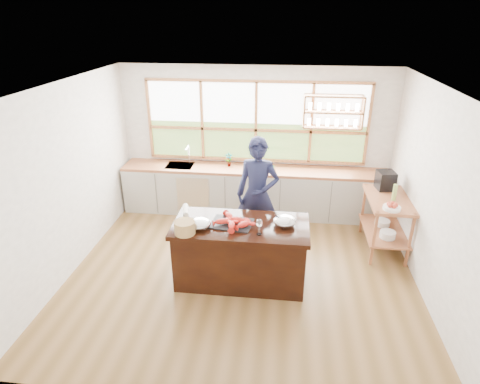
% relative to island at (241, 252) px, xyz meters
% --- Properties ---
extents(ground_plane, '(5.00, 5.00, 0.00)m').
position_rel_island_xyz_m(ground_plane, '(0.00, 0.20, -0.45)').
color(ground_plane, brown).
extents(room_shell, '(5.02, 4.52, 2.71)m').
position_rel_island_xyz_m(room_shell, '(0.02, 0.71, 1.30)').
color(room_shell, white).
rests_on(room_shell, ground_plane).
extents(back_counter, '(4.90, 0.63, 0.90)m').
position_rel_island_xyz_m(back_counter, '(-0.02, 2.14, 0.00)').
color(back_counter, '#A8A79E').
rests_on(back_counter, ground_plane).
extents(right_shelf_unit, '(0.62, 1.10, 0.90)m').
position_rel_island_xyz_m(right_shelf_unit, '(2.19, 1.09, 0.15)').
color(right_shelf_unit, '#9C5532').
rests_on(right_shelf_unit, ground_plane).
extents(island, '(1.85, 0.90, 0.90)m').
position_rel_island_xyz_m(island, '(0.00, 0.00, 0.00)').
color(island, black).
rests_on(island, ground_plane).
extents(cook, '(0.73, 0.53, 1.84)m').
position_rel_island_xyz_m(cook, '(0.16, 0.95, 0.47)').
color(cook, '#151834').
rests_on(cook, ground_plane).
extents(potted_plant, '(0.16, 0.12, 0.26)m').
position_rel_island_xyz_m(potted_plant, '(-0.48, 2.20, 0.58)').
color(potted_plant, slate).
rests_on(potted_plant, back_counter).
extents(cutting_board, '(0.41, 0.32, 0.01)m').
position_rel_island_xyz_m(cutting_board, '(0.17, 2.14, 0.45)').
color(cutting_board, '#51BE4A').
rests_on(cutting_board, back_counter).
extents(espresso_machine, '(0.30, 0.32, 0.30)m').
position_rel_island_xyz_m(espresso_machine, '(2.19, 1.46, 0.60)').
color(espresso_machine, black).
rests_on(espresso_machine, right_shelf_unit).
extents(wine_bottle, '(0.08, 0.08, 0.26)m').
position_rel_island_xyz_m(wine_bottle, '(2.24, 1.03, 0.58)').
color(wine_bottle, '#8AAB4F').
rests_on(wine_bottle, right_shelf_unit).
extents(fruit_bowl, '(0.25, 0.25, 0.11)m').
position_rel_island_xyz_m(fruit_bowl, '(2.14, 0.70, 0.49)').
color(fruit_bowl, white).
rests_on(fruit_bowl, right_shelf_unit).
extents(slate_board, '(0.60, 0.47, 0.02)m').
position_rel_island_xyz_m(slate_board, '(-0.12, -0.01, 0.45)').
color(slate_board, black).
rests_on(slate_board, island).
extents(lobster_pile, '(0.52, 0.48, 0.08)m').
position_rel_island_xyz_m(lobster_pile, '(-0.10, -0.04, 0.50)').
color(lobster_pile, red).
rests_on(lobster_pile, slate_board).
extents(mixing_bowl_left, '(0.29, 0.29, 0.14)m').
position_rel_island_xyz_m(mixing_bowl_left, '(-0.53, -0.15, 0.51)').
color(mixing_bowl_left, silver).
rests_on(mixing_bowl_left, island).
extents(mixing_bowl_right, '(0.31, 0.31, 0.15)m').
position_rel_island_xyz_m(mixing_bowl_right, '(0.59, 0.04, 0.51)').
color(mixing_bowl_right, silver).
rests_on(mixing_bowl_right, island).
extents(wine_glass, '(0.08, 0.08, 0.22)m').
position_rel_island_xyz_m(wine_glass, '(0.27, -0.24, 0.61)').
color(wine_glass, white).
rests_on(wine_glass, island).
extents(wicker_basket, '(0.27, 0.27, 0.17)m').
position_rel_island_xyz_m(wicker_basket, '(-0.69, -0.32, 0.53)').
color(wicker_basket, '#A08A44').
rests_on(wicker_basket, island).
extents(parchment_roll, '(0.15, 0.31, 0.08)m').
position_rel_island_xyz_m(parchment_roll, '(-0.83, 0.25, 0.49)').
color(parchment_roll, white).
rests_on(parchment_roll, island).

